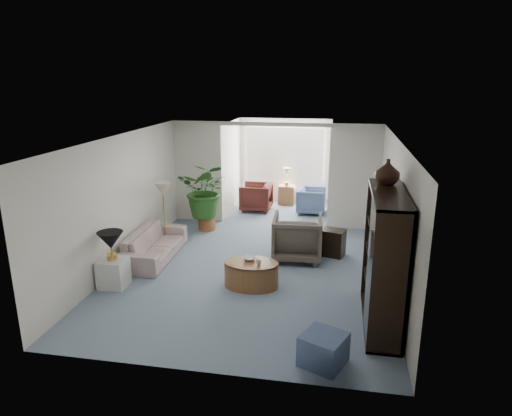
% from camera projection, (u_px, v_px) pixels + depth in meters
% --- Properties ---
extents(floor, '(6.00, 6.00, 0.00)m').
position_uv_depth(floor, '(250.00, 274.00, 8.51)').
color(floor, '#7A8FA1').
rests_on(floor, ground).
extents(sunroom_floor, '(2.60, 2.60, 0.00)m').
position_uv_depth(sunroom_floor, '(279.00, 212.00, 12.39)').
color(sunroom_floor, '#7A8FA1').
rests_on(sunroom_floor, ground).
extents(back_pier_left, '(1.20, 0.12, 2.50)m').
position_uv_depth(back_pier_left, '(198.00, 172.00, 11.33)').
color(back_pier_left, white).
rests_on(back_pier_left, ground).
extents(back_pier_right, '(1.20, 0.12, 2.50)m').
position_uv_depth(back_pier_right, '(354.00, 178.00, 10.67)').
color(back_pier_right, white).
rests_on(back_pier_right, ground).
extents(back_header, '(2.60, 0.12, 0.10)m').
position_uv_depth(back_header, '(274.00, 124.00, 10.67)').
color(back_header, white).
rests_on(back_header, back_pier_left).
extents(window_pane, '(2.20, 0.02, 1.50)m').
position_uv_depth(window_pane, '(285.00, 154.00, 13.02)').
color(window_pane, white).
extents(window_blinds, '(2.20, 0.02, 1.50)m').
position_uv_depth(window_blinds, '(285.00, 154.00, 12.99)').
color(window_blinds, white).
extents(framed_picture, '(0.04, 0.50, 0.40)m').
position_uv_depth(framed_picture, '(395.00, 192.00, 7.52)').
color(framed_picture, beige).
extents(sofa, '(0.84, 1.99, 0.57)m').
position_uv_depth(sofa, '(154.00, 244.00, 9.17)').
color(sofa, beige).
rests_on(sofa, ground).
extents(end_table, '(0.47, 0.47, 0.50)m').
position_uv_depth(end_table, '(114.00, 273.00, 7.94)').
color(end_table, white).
rests_on(end_table, ground).
extents(table_lamp, '(0.44, 0.44, 0.30)m').
position_uv_depth(table_lamp, '(110.00, 240.00, 7.78)').
color(table_lamp, black).
rests_on(table_lamp, end_table).
extents(floor_lamp, '(0.36, 0.36, 0.28)m').
position_uv_depth(floor_lamp, '(162.00, 189.00, 9.62)').
color(floor_lamp, beige).
rests_on(floor_lamp, ground).
extents(coffee_table, '(1.20, 1.20, 0.45)m').
position_uv_depth(coffee_table, '(251.00, 274.00, 7.94)').
color(coffee_table, olive).
rests_on(coffee_table, ground).
extents(coffee_bowl, '(0.29, 0.29, 0.06)m').
position_uv_depth(coffee_bowl, '(250.00, 258.00, 7.97)').
color(coffee_bowl, white).
rests_on(coffee_bowl, coffee_table).
extents(coffee_cup, '(0.12, 0.12, 0.09)m').
position_uv_depth(coffee_cup, '(259.00, 263.00, 7.75)').
color(coffee_cup, beige).
rests_on(coffee_cup, coffee_table).
extents(wingback_chair, '(1.01, 1.03, 0.89)m').
position_uv_depth(wingback_chair, '(297.00, 237.00, 9.10)').
color(wingback_chair, '#63584E').
rests_on(wingback_chair, ground).
extents(side_table_dark, '(0.54, 0.48, 0.55)m').
position_uv_depth(side_table_dark, '(333.00, 243.00, 9.31)').
color(side_table_dark, black).
rests_on(side_table_dark, ground).
extents(entertainment_cabinet, '(0.48, 1.79, 1.99)m').
position_uv_depth(entertainment_cabinet, '(384.00, 260.00, 6.57)').
color(entertainment_cabinet, black).
rests_on(entertainment_cabinet, ground).
extents(cabinet_urn, '(0.36, 0.36, 0.38)m').
position_uv_depth(cabinet_urn, '(388.00, 172.00, 6.72)').
color(cabinet_urn, black).
rests_on(cabinet_urn, entertainment_cabinet).
extents(ottoman, '(0.67, 0.67, 0.41)m').
position_uv_depth(ottoman, '(323.00, 349.00, 5.80)').
color(ottoman, slate).
rests_on(ottoman, ground).
extents(plant_pot, '(0.40, 0.40, 0.32)m').
position_uv_depth(plant_pot, '(207.00, 223.00, 10.91)').
color(plant_pot, '#97562C').
rests_on(plant_pot, ground).
extents(house_plant, '(1.18, 1.02, 1.31)m').
position_uv_depth(house_plant, '(206.00, 190.00, 10.68)').
color(house_plant, '#295B1F').
rests_on(house_plant, plant_pot).
extents(sunroom_chair_blue, '(0.76, 0.74, 0.68)m').
position_uv_depth(sunroom_chair_blue, '(311.00, 201.00, 12.18)').
color(sunroom_chair_blue, slate).
rests_on(sunroom_chair_blue, ground).
extents(sunroom_chair_maroon, '(0.83, 0.81, 0.74)m').
position_uv_depth(sunroom_chair_maroon, '(256.00, 197.00, 12.43)').
color(sunroom_chair_maroon, '#59241E').
rests_on(sunroom_chair_maroon, ground).
extents(sunroom_table, '(0.45, 0.36, 0.55)m').
position_uv_depth(sunroom_table, '(287.00, 195.00, 13.04)').
color(sunroom_table, olive).
rests_on(sunroom_table, ground).
extents(shelf_clutter, '(0.30, 1.07, 1.06)m').
position_uv_depth(shelf_clutter, '(382.00, 256.00, 6.46)').
color(shelf_clutter, '#2B2521').
rests_on(shelf_clutter, entertainment_cabinet).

